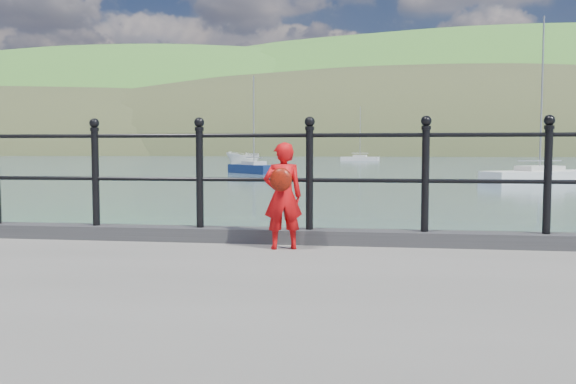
% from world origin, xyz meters
% --- Properties ---
extents(ground, '(600.00, 600.00, 0.00)m').
position_xyz_m(ground, '(0.00, 0.00, 0.00)').
color(ground, '#2D4251').
rests_on(ground, ground).
extents(kerb, '(60.00, 0.30, 0.15)m').
position_xyz_m(kerb, '(0.00, -0.15, 1.07)').
color(kerb, '#28282B').
rests_on(kerb, quay).
extents(railing, '(18.11, 0.11, 1.20)m').
position_xyz_m(railing, '(0.00, -0.15, 1.82)').
color(railing, black).
rests_on(railing, kerb).
extents(far_shore, '(830.00, 200.00, 156.00)m').
position_xyz_m(far_shore, '(38.34, 239.41, -22.57)').
color(far_shore, '#333A21').
rests_on(far_shore, ground).
extents(child, '(0.45, 0.36, 1.07)m').
position_xyz_m(child, '(0.38, -0.56, 1.54)').
color(child, red).
rests_on(child, quay).
extents(launch_white, '(3.67, 4.75, 1.74)m').
position_xyz_m(launch_white, '(-11.84, 52.95, 0.87)').
color(launch_white, white).
rests_on(launch_white, ground).
extents(sailboat_port, '(5.10, 5.25, 8.11)m').
position_xyz_m(sailboat_port, '(-8.64, 42.49, 0.34)').
color(sailboat_port, navy).
rests_on(sailboat_port, ground).
extents(sailboat_deep, '(6.32, 2.96, 9.02)m').
position_xyz_m(sailboat_deep, '(-1.33, 93.14, 0.34)').
color(sailboat_deep, silver).
rests_on(sailboat_deep, ground).
extents(sailboat_near, '(7.39, 5.41, 9.95)m').
position_xyz_m(sailboat_near, '(10.91, 31.37, 0.34)').
color(sailboat_near, white).
rests_on(sailboat_near, ground).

